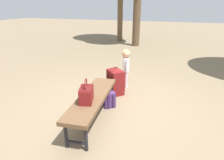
{
  "coord_description": "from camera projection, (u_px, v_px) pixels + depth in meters",
  "views": [
    {
      "loc": [
        -2.99,
        -1.07,
        1.81
      ],
      "look_at": [
        0.26,
        0.09,
        0.45
      ],
      "focal_mm": 30.97,
      "sensor_mm": 36.0,
      "label": 1
    }
  ],
  "objects": [
    {
      "name": "backpack_small",
      "position": [
        109.0,
        99.0,
        3.59
      ],
      "size": [
        0.24,
        0.25,
        0.34
      ],
      "color": "#4C2D66",
      "rests_on": "ground"
    },
    {
      "name": "park_bench",
      "position": [
        93.0,
        99.0,
        3.09
      ],
      "size": [
        1.63,
        0.57,
        0.45
      ],
      "color": "brown",
      "rests_on": "ground"
    },
    {
      "name": "ground_plane",
      "position": [
        112.0,
        108.0,
        3.62
      ],
      "size": [
        40.0,
        40.0,
        0.0
      ],
      "primitive_type": "plane",
      "color": "#7F6B51",
      "rests_on": "ground"
    },
    {
      "name": "child_standing",
      "position": [
        126.0,
        63.0,
        4.3
      ],
      "size": [
        0.22,
        0.18,
        0.9
      ],
      "color": "#E5B2C6",
      "rests_on": "ground"
    },
    {
      "name": "handbag",
      "position": [
        86.0,
        94.0,
        2.85
      ],
      "size": [
        0.36,
        0.27,
        0.37
      ],
      "color": "maroon",
      "rests_on": "park_bench"
    },
    {
      "name": "backpack_large",
      "position": [
        115.0,
        80.0,
        4.1
      ],
      "size": [
        0.44,
        0.44,
        0.6
      ],
      "color": "maroon",
      "rests_on": "ground"
    }
  ]
}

